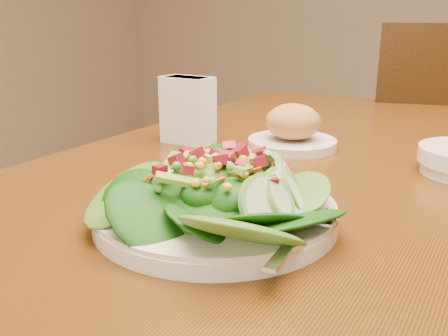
{
  "coord_description": "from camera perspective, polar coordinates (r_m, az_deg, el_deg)",
  "views": [
    {
      "loc": [
        0.26,
        -0.79,
        0.99
      ],
      "look_at": [
        -0.04,
        -0.29,
        0.81
      ],
      "focal_mm": 40.0,
      "sensor_mm": 36.0,
      "label": 1
    }
  ],
  "objects": [
    {
      "name": "dining_table",
      "position": [
        0.89,
        11.82,
        -5.66
      ],
      "size": [
        0.9,
        1.4,
        0.75
      ],
      "color": "#572B0F",
      "rests_on": "ground_plane"
    },
    {
      "name": "napkin_holder",
      "position": [
        0.97,
        -4.16,
        6.81
      ],
      "size": [
        0.1,
        0.06,
        0.13
      ],
      "rotation": [
        0.0,
        0.0,
        -0.03
      ],
      "color": "white",
      "rests_on": "dining_table"
    },
    {
      "name": "salad_plate",
      "position": [
        0.59,
        -0.16,
        -3.54
      ],
      "size": [
        0.29,
        0.29,
        0.08
      ],
      "rotation": [
        0.0,
        0.0,
        0.03
      ],
      "color": "silver",
      "rests_on": "dining_table"
    },
    {
      "name": "chair_far",
      "position": [
        1.71,
        23.32,
        -0.49
      ],
      "size": [
        0.55,
        0.55,
        0.97
      ],
      "rotation": [
        0.0,
        0.0,
        3.4
      ],
      "color": "black",
      "rests_on": "ground_plane"
    },
    {
      "name": "bread_plate",
      "position": [
        0.94,
        7.85,
        4.33
      ],
      "size": [
        0.17,
        0.17,
        0.08
      ],
      "color": "silver",
      "rests_on": "dining_table"
    }
  ]
}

